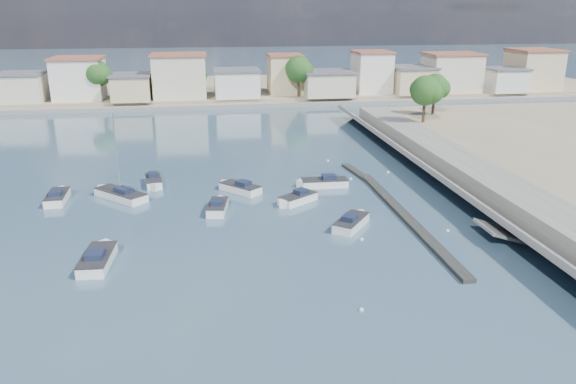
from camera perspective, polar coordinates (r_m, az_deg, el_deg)
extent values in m
plane|color=#2F4F5F|center=(78.62, -0.54, 4.84)|extent=(400.00, 400.00, 0.00)
cube|color=slate|center=(59.42, 21.33, -0.03)|extent=(5.00, 90.00, 1.80)
cube|color=slate|center=(57.40, 17.55, -0.24)|extent=(4.17, 90.00, 2.86)
cube|color=slate|center=(50.10, 21.75, -4.03)|extent=(5.31, 3.50, 1.94)
cube|color=black|center=(52.27, 11.82, -2.41)|extent=(1.00, 26.00, 0.35)
cube|color=black|center=(64.74, 7.19, 1.86)|extent=(2.00, 8.05, 0.30)
cube|color=gray|center=(129.35, -3.86, 10.45)|extent=(160.00, 40.00, 1.40)
cube|color=slate|center=(108.72, -2.88, 8.80)|extent=(160.00, 2.50, 0.80)
cube|color=beige|center=(117.41, -25.39, 9.53)|extent=(8.00, 8.00, 5.00)
cube|color=#595960|center=(117.12, -25.57, 10.81)|extent=(8.48, 8.48, 0.35)
cube|color=silver|center=(116.78, -20.44, 10.72)|extent=(9.00, 9.00, 7.50)
cube|color=#99513D|center=(116.40, -20.66, 12.63)|extent=(9.54, 9.54, 0.35)
cube|color=beige|center=(112.44, -15.58, 10.16)|extent=(7.00, 8.00, 4.50)
cube|color=#595960|center=(112.15, -15.69, 11.38)|extent=(7.42, 8.48, 0.35)
cube|color=beige|center=(113.50, -10.95, 11.46)|extent=(10.00, 9.00, 8.00)
cube|color=#99513D|center=(113.10, -11.08, 13.55)|extent=(10.60, 9.54, 0.35)
cube|color=silver|center=(112.82, -5.24, 10.90)|extent=(8.50, 8.50, 5.00)
cube|color=#595960|center=(112.51, -5.28, 12.25)|extent=(9.01, 9.01, 0.35)
cube|color=beige|center=(116.65, -0.34, 11.83)|extent=(6.50, 7.50, 7.50)
cube|color=#99513D|center=(116.27, -0.34, 13.75)|extent=(6.89, 7.95, 0.35)
cube|color=beige|center=(114.37, 4.00, 10.90)|extent=(9.50, 9.00, 4.50)
cube|color=#595960|center=(114.08, 4.03, 12.11)|extent=(10.07, 9.54, 0.35)
cube|color=silver|center=(119.59, 8.49, 11.92)|extent=(7.00, 8.00, 8.00)
cube|color=#99513D|center=(119.21, 8.58, 13.91)|extent=(7.42, 8.48, 0.35)
cube|color=beige|center=(120.46, 12.44, 11.02)|extent=(8.00, 9.00, 5.00)
cube|color=#595960|center=(120.17, 12.53, 12.28)|extent=(8.48, 9.54, 0.35)
cube|color=beige|center=(124.71, 16.27, 11.54)|extent=(10.50, 8.50, 7.50)
cube|color=#99513D|center=(124.35, 16.43, 13.33)|extent=(11.13, 9.01, 0.35)
cube|color=silver|center=(128.09, 21.13, 10.54)|extent=(7.50, 7.50, 4.50)
cube|color=#595960|center=(127.84, 21.26, 11.61)|extent=(7.95, 7.95, 0.35)
cube|color=beige|center=(134.54, 23.62, 11.32)|extent=(9.00, 9.50, 8.00)
cube|color=#99513D|center=(134.20, 23.85, 13.08)|extent=(9.54, 10.07, 0.35)
cylinder|color=#38281E|center=(113.37, -18.61, 9.66)|extent=(0.44, 0.44, 3.38)
sphere|color=#1F4818|center=(112.97, -18.78, 11.32)|extent=(4.80, 4.80, 4.80)
sphere|color=#1F4818|center=(112.26, -18.36, 11.21)|extent=(3.60, 3.60, 3.60)
sphere|color=#1F4818|center=(113.53, -19.13, 11.40)|extent=(3.30, 3.30, 3.30)
cylinder|color=#38281E|center=(114.74, -9.34, 10.34)|extent=(0.44, 0.44, 2.93)
sphere|color=#1F4818|center=(114.39, -9.42, 11.77)|extent=(4.16, 4.16, 4.16)
sphere|color=#1F4818|center=(113.88, -9.01, 11.66)|extent=(3.12, 3.12, 3.12)
sphere|color=#1F4818|center=(114.77, -9.75, 11.84)|extent=(2.86, 2.86, 2.86)
cylinder|color=#38281E|center=(112.30, 1.07, 10.57)|extent=(0.44, 0.44, 3.60)
sphere|color=#1F4818|center=(111.88, 1.08, 12.38)|extent=(5.12, 5.12, 5.12)
sphere|color=#1F4818|center=(111.44, 1.63, 12.23)|extent=(3.84, 3.84, 3.84)
sphere|color=#1F4818|center=(112.20, 0.62, 12.48)|extent=(3.52, 3.52, 3.52)
cylinder|color=#38281E|center=(118.92, 8.57, 10.70)|extent=(0.44, 0.44, 3.15)
sphere|color=#1F4818|center=(118.56, 8.64, 12.19)|extent=(4.48, 4.48, 4.48)
sphere|color=#1F4818|center=(118.30, 9.12, 12.06)|extent=(3.36, 3.36, 3.36)
sphere|color=#1F4818|center=(118.74, 8.26, 12.29)|extent=(3.08, 3.08, 3.08)
cylinder|color=#38281E|center=(123.67, 15.93, 10.40)|extent=(0.44, 0.44, 2.70)
sphere|color=#1F4818|center=(123.36, 16.04, 11.62)|extent=(3.84, 3.84, 3.84)
sphere|color=#1F4818|center=(123.25, 16.44, 11.50)|extent=(2.88, 2.88, 2.88)
sphere|color=#1F4818|center=(123.43, 15.72, 11.71)|extent=(2.64, 2.64, 2.64)
cylinder|color=#38281E|center=(87.45, 13.63, 7.96)|extent=(0.44, 0.44, 3.15)
sphere|color=#1F4818|center=(86.97, 13.78, 9.98)|extent=(4.48, 4.48, 4.48)
sphere|color=#1F4818|center=(86.81, 14.43, 9.77)|extent=(3.36, 3.36, 3.36)
sphere|color=#1F4818|center=(87.08, 13.25, 10.12)|extent=(3.08, 3.08, 3.08)
cylinder|color=#38281E|center=(94.45, 14.55, 8.56)|extent=(0.44, 0.44, 2.93)
sphere|color=#1F4818|center=(94.03, 14.69, 10.30)|extent=(4.16, 4.16, 4.16)
sphere|color=#1F4818|center=(93.90, 15.25, 10.12)|extent=(3.12, 3.12, 3.12)
sphere|color=#1F4818|center=(94.12, 14.23, 10.42)|extent=(2.86, 2.86, 2.86)
cube|color=white|center=(44.49, -18.77, -6.63)|extent=(2.26, 5.12, 1.00)
cube|color=white|center=(46.40, -18.18, -5.52)|extent=(1.96, 1.96, 1.00)
cube|color=#262628|center=(44.29, -18.83, -6.04)|extent=(2.30, 5.12, 0.08)
cube|color=#1B233C|center=(43.75, -19.01, -6.03)|extent=(1.30, 1.57, 0.48)
cube|color=white|center=(53.14, -7.16, -1.66)|extent=(2.22, 4.17, 1.00)
cube|color=white|center=(54.72, -6.93, -1.06)|extent=(1.59, 1.59, 1.00)
cube|color=#262628|center=(52.97, -7.18, -1.16)|extent=(2.25, 4.18, 0.08)
cube|color=#1B233C|center=(52.52, -7.25, -1.05)|extent=(1.17, 1.33, 0.48)
cube|color=white|center=(60.18, 3.72, 0.85)|extent=(4.95, 1.98, 1.00)
cube|color=white|center=(59.83, 1.72, 0.77)|extent=(1.86, 1.86, 1.00)
cube|color=#262628|center=(60.03, 3.73, 1.30)|extent=(4.95, 2.02, 0.08)
cube|color=#1B233C|center=(60.06, 4.19, 1.54)|extent=(1.50, 1.19, 0.48)
cube|color=white|center=(55.12, 1.02, -0.78)|extent=(4.22, 3.70, 1.00)
cube|color=white|center=(53.97, -0.25, -1.20)|extent=(1.33, 1.33, 1.00)
cube|color=#262628|center=(54.96, 1.02, -0.28)|extent=(4.24, 3.72, 0.08)
cube|color=#1B233C|center=(55.16, 1.32, 0.05)|extent=(1.58, 1.53, 0.48)
cube|color=white|center=(59.95, -22.38, -0.61)|extent=(1.93, 4.53, 1.00)
cube|color=white|center=(61.73, -22.05, -0.04)|extent=(1.77, 1.77, 1.00)
cube|color=#262628|center=(59.80, -22.44, -0.16)|extent=(1.97, 4.53, 0.08)
cube|color=#1B233C|center=(59.31, -22.54, -0.07)|extent=(1.15, 1.38, 0.48)
cube|color=white|center=(58.45, -4.86, 0.28)|extent=(4.37, 4.50, 1.00)
cube|color=white|center=(59.72, -6.21, 0.64)|extent=(1.31, 1.31, 1.00)
cube|color=#262628|center=(58.29, -4.87, 0.75)|extent=(4.39, 4.52, 0.08)
cube|color=#1B233C|center=(57.93, -4.55, 0.89)|extent=(1.73, 1.74, 0.48)
cube|color=white|center=(62.32, -13.49, 0.98)|extent=(2.11, 4.29, 1.00)
cube|color=white|center=(60.62, -13.38, 0.50)|extent=(1.54, 1.54, 1.00)
cube|color=#262628|center=(62.17, -13.53, 1.42)|extent=(2.14, 4.29, 0.08)
cube|color=#1B233C|center=(62.50, -13.57, 1.74)|extent=(1.12, 1.36, 0.48)
cube|color=white|center=(49.30, 6.42, -3.26)|extent=(4.05, 4.62, 1.00)
cube|color=white|center=(50.97, 7.22, -2.55)|extent=(1.40, 1.40, 1.00)
cube|color=#262628|center=(49.12, 6.44, -2.71)|extent=(4.07, 4.64, 0.08)
cube|color=#1B233C|center=(48.64, 6.26, -2.62)|extent=(1.66, 1.72, 0.48)
cube|color=white|center=(58.62, -16.61, -0.39)|extent=(5.67, 5.68, 1.00)
cube|color=white|center=(60.68, -18.14, 0.09)|extent=(1.42, 1.42, 1.00)
cube|color=#262628|center=(58.46, -16.66, 0.08)|extent=(5.70, 5.70, 0.08)
cube|color=#1B233C|center=(57.93, -16.31, 0.19)|extent=(2.16, 2.16, 0.48)
cylinder|color=silver|center=(57.39, -17.02, 3.87)|extent=(0.12, 0.12, 8.00)
cylinder|color=silver|center=(57.34, -15.99, 0.52)|extent=(1.75, 1.76, 0.08)
sphere|color=white|center=(46.84, 7.50, -4.82)|extent=(0.32, 0.32, 0.32)
sphere|color=white|center=(50.11, 15.91, -3.82)|extent=(0.32, 0.32, 0.32)
sphere|color=white|center=(36.62, 7.47, -11.80)|extent=(0.32, 0.32, 0.32)
sphere|color=white|center=(62.96, 6.41, 1.32)|extent=(0.32, 0.32, 0.32)
sphere|color=white|center=(70.21, 4.06, 3.18)|extent=(0.32, 0.32, 0.32)
sphere|color=white|center=(66.18, 10.13, 1.99)|extent=(0.32, 0.32, 0.32)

